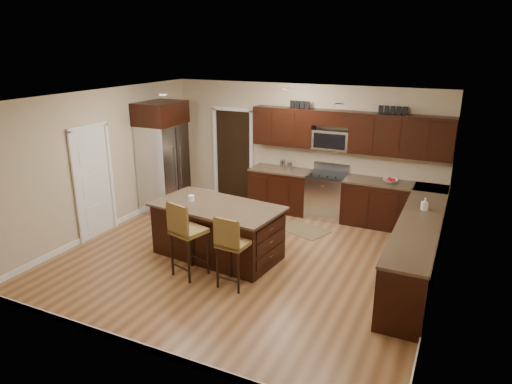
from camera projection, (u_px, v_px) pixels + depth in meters
The scene contains 22 objects.
floor at pixel (245, 257), 7.81m from camera, with size 6.00×6.00×0.00m, color #8E5F38.
ceiling at pixel (243, 98), 6.96m from camera, with size 6.00×6.00×0.00m, color silver.
wall_back at pixel (302, 148), 9.75m from camera, with size 6.00×6.00×0.00m, color tan.
wall_left at pixel (102, 162), 8.60m from camera, with size 5.50×5.50×0.00m, color tan.
wall_right at pixel (442, 210), 6.17m from camera, with size 5.50×5.50×0.00m, color tan.
base_cabinets at pixel (376, 222), 8.13m from camera, with size 4.02×3.96×0.92m.
upper_cabinets at pixel (349, 131), 9.03m from camera, with size 4.00×0.33×0.80m.
range at pixel (326, 195), 9.49m from camera, with size 0.76×0.64×1.11m.
microwave at pixel (331, 140), 9.26m from camera, with size 0.76×0.31×0.40m, color silver.
doorway at pixel (234, 155), 10.50m from camera, with size 0.85×0.03×2.06m, color black.
pantry_door at pixel (93, 183), 8.44m from camera, with size 0.03×0.80×2.04m, color white.
letter_decor at pixel (344, 107), 8.95m from camera, with size 2.20×0.03×0.15m, color black, non-canonical shape.
island at pixel (218, 232), 7.76m from camera, with size 2.27×1.36×0.92m.
stool_mid at pixel (185, 231), 6.95m from camera, with size 0.57×0.57×1.23m.
stool_right at pixel (231, 244), 6.65m from camera, with size 0.45×0.45×1.14m.
refrigerator at pixel (163, 156), 9.67m from camera, with size 0.79×1.01×2.35m.
floor_mat at pixel (303, 230), 8.95m from camera, with size 0.92×0.62×0.01m, color brown.
fruit_bowl at pixel (390, 181), 8.83m from camera, with size 0.28×0.28×0.07m, color silver.
soap_bottle at pixel (425, 204), 7.35m from camera, with size 0.09×0.09×0.20m, color #B2B2B2.
canister_tall at pixel (283, 165), 9.72m from camera, with size 0.12×0.12×0.21m, color silver.
canister_short at pixel (290, 166), 9.66m from camera, with size 0.11×0.11×0.18m, color silver.
island_jar at pixel (191, 198), 7.79m from camera, with size 0.10×0.10×0.10m, color white.
Camera 1 is at (3.19, -6.31, 3.50)m, focal length 32.00 mm.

